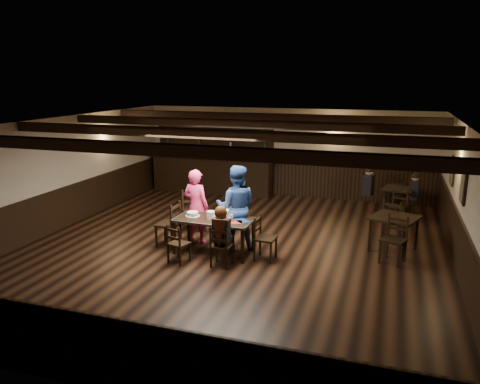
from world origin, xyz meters
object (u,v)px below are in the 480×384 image
(man_blue, at_px, (236,207))
(cake, at_px, (193,214))
(bar_counter, at_px, (213,169))
(woman_pink, at_px, (196,206))
(dining_table, at_px, (214,222))
(chair_near_left, at_px, (176,241))
(chair_near_right, at_px, (220,244))

(man_blue, xyz_separation_m, cake, (-0.83, -0.44, -0.12))
(cake, height_order, bar_counter, bar_counter)
(woman_pink, height_order, bar_counter, bar_counter)
(woman_pink, distance_m, cake, 0.47)
(woman_pink, relative_size, man_blue, 0.92)
(cake, bearing_deg, woman_pink, 104.34)
(dining_table, height_order, bar_counter, bar_counter)
(chair_near_left, xyz_separation_m, woman_pink, (-0.12, 1.27, 0.37))
(chair_near_left, bearing_deg, bar_counter, 104.56)
(man_blue, bearing_deg, bar_counter, -76.31)
(chair_near_left, relative_size, chair_near_right, 0.95)
(bar_counter, bearing_deg, chair_near_right, -67.28)
(dining_table, bearing_deg, chair_near_right, -60.12)
(woman_pink, bearing_deg, chair_near_left, 104.09)
(dining_table, xyz_separation_m, cake, (-0.50, 0.03, 0.12))
(chair_near_left, bearing_deg, woman_pink, 95.22)
(dining_table, xyz_separation_m, man_blue, (0.33, 0.47, 0.23))
(chair_near_left, height_order, bar_counter, bar_counter)
(chair_near_right, distance_m, man_blue, 1.24)
(chair_near_right, height_order, cake, cake)
(chair_near_left, relative_size, man_blue, 0.44)
(dining_table, height_order, chair_near_left, chair_near_left)
(man_blue, relative_size, bar_counter, 0.45)
(cake, bearing_deg, dining_table, -4.03)
(woman_pink, relative_size, bar_counter, 0.41)
(chair_near_left, distance_m, woman_pink, 1.33)
(chair_near_right, relative_size, bar_counter, 0.20)
(woman_pink, relative_size, cake, 5.50)
(dining_table, relative_size, chair_near_left, 2.09)
(man_blue, bearing_deg, woman_pink, -14.60)
(man_blue, height_order, bar_counter, bar_counter)
(dining_table, relative_size, bar_counter, 0.41)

